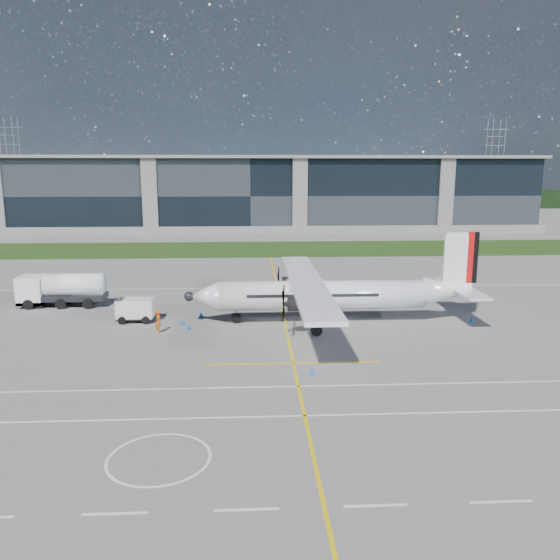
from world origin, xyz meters
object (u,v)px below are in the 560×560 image
Objects in this scene: fuel_tanker_truck at (56,290)px; safety_cone_nose_port at (188,327)px; safety_cone_portwing at (312,371)px; turboprop_aircraft at (333,278)px; safety_cone_nose_stbd at (201,314)px; ground_crew_person at (159,320)px; pylon_west at (11,163)px; baggage_tug at (136,310)px; safety_cone_fwd at (182,322)px; safety_cone_tail at (472,319)px; safety_cone_stbdwing at (289,287)px; pylon_east at (494,163)px.

fuel_tanker_truck reaches higher than safety_cone_nose_port.
safety_cone_nose_port and safety_cone_portwing have the same top height.
safety_cone_nose_port is at bearing -171.86° from turboprop_aircraft.
turboprop_aircraft reaches higher than safety_cone_nose_stbd.
fuel_tanker_truck is (-25.51, 6.81, -2.26)m from turboprop_aircraft.
safety_cone_nose_port is at bearing 130.92° from safety_cone_portwing.
safety_cone_nose_port is 13.77m from safety_cone_portwing.
pylon_west is at bearing 22.94° from ground_crew_person.
pylon_west is 161.68m from baggage_tug.
fuel_tanker_truck is at bearing 165.06° from turboprop_aircraft.
ground_crew_person is (11.17, -9.22, -0.51)m from fuel_tanker_truck.
safety_cone_nose_port is (-0.68, -3.89, 0.00)m from safety_cone_nose_stbd.
turboprop_aircraft is at bearing 0.76° from safety_cone_fwd.
safety_cone_tail is at bearing -3.52° from baggage_tug.
safety_cone_nose_stbd is at bearing 172.87° from safety_cone_tail.
safety_cone_stbdwing is at bearing 136.72° from safety_cone_tail.
baggage_tug reaches higher than safety_cone_portwing.
pylon_east is 178.23m from safety_cone_portwing.
safety_cone_nose_port is 1.00× the size of safety_cone_fwd.
safety_cone_tail is (-66.02, -146.71, -14.75)m from pylon_east.
baggage_tug is at bearing -139.05° from safety_cone_stbdwing.
turboprop_aircraft is at bearing -118.09° from pylon_east.
pylon_west is at bearing 120.83° from turboprop_aircraft.
pylon_west is at bearing 115.86° from baggage_tug.
pylon_east is 172.62m from safety_cone_fwd.
safety_cone_nose_port is 17.49m from safety_cone_stbdwing.
pylon_west is 152.77m from fuel_tanker_truck.
pylon_east reaches higher than safety_cone_fwd.
pylon_west reaches higher than safety_cone_portwing.
turboprop_aircraft is (-77.89, -145.96, -11.16)m from pylon_east.
safety_cone_nose_port and safety_cone_stbdwing have the same top height.
pylon_east is 169.92m from safety_cone_nose_stbd.
safety_cone_nose_stbd is 1.00× the size of safety_cone_nose_port.
pylon_east is at bearing 53.38° from fuel_tanker_truck.
safety_cone_nose_port is (4.77, -2.75, -0.74)m from baggage_tug.
safety_cone_portwing is at bearing -142.71° from safety_cone_tail.
fuel_tanker_truck is 14.50m from ground_crew_person.
fuel_tanker_truck is 15.96m from safety_cone_nose_port.
fuel_tanker_truck is 16.79× the size of safety_cone_stbdwing.
safety_cone_nose_port is 1.00× the size of safety_cone_portwing.
baggage_tug is (8.66, -5.79, -0.59)m from fuel_tanker_truck.
pylon_west is 163.18m from safety_cone_nose_stbd.
turboprop_aircraft is 12.06× the size of ground_crew_person.
safety_cone_nose_port and safety_cone_fwd have the same top height.
fuel_tanker_truck is 14.91m from safety_cone_nose_stbd.
safety_cone_nose_stbd and safety_cone_fwd have the same top height.
safety_cone_nose_stbd is 1.00× the size of safety_cone_portwing.
turboprop_aircraft is 7.78× the size of baggage_tug.
turboprop_aircraft is at bearing -59.17° from pylon_west.
safety_cone_tail and safety_cone_fwd have the same top height.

